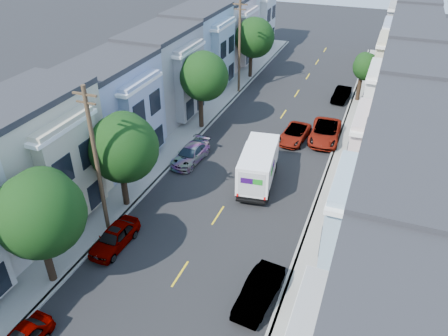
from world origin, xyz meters
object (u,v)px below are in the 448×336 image
(tree_e, at_px, (254,38))
(parked_left_d, at_px, (191,154))
(tree_b, at_px, (39,214))
(utility_pole_near, at_px, (97,163))
(utility_pole_far, at_px, (239,47))
(parked_right_b, at_px, (259,292))
(tree_far_r, at_px, (365,67))
(tree_c, at_px, (122,148))
(lead_sedan, at_px, (294,134))
(parked_left_c, at_px, (115,237))
(tree_d, at_px, (203,77))
(parked_right_d, at_px, (341,94))
(parked_right_c, at_px, (325,133))
(fedex_truck, at_px, (258,165))

(tree_e, distance_m, parked_left_d, 21.47)
(tree_b, bearing_deg, parked_left_d, 84.72)
(utility_pole_near, relative_size, utility_pole_far, 1.00)
(parked_right_b, bearing_deg, tree_b, -159.65)
(tree_e, bearing_deg, tree_far_r, -11.66)
(tree_c, relative_size, parked_right_b, 1.69)
(tree_e, xyz_separation_m, parked_left_d, (1.40, -21.00, -4.24))
(lead_sedan, relative_size, parked_left_c, 1.09)
(tree_c, distance_m, tree_far_r, 28.80)
(tree_far_r, xyz_separation_m, parked_left_c, (-11.79, -29.60, -3.12))
(utility_pole_near, relative_size, parked_left_d, 2.25)
(tree_e, relative_size, parked_left_c, 1.73)
(tree_d, bearing_deg, tree_e, 90.00)
(tree_c, distance_m, parked_right_d, 27.83)
(parked_right_c, height_order, parked_right_d, parked_right_c)
(utility_pole_far, relative_size, lead_sedan, 2.18)
(parked_right_b, bearing_deg, parked_left_d, 134.50)
(parked_right_b, bearing_deg, parked_left_c, -179.73)
(utility_pole_far, bearing_deg, parked_left_c, -87.06)
(tree_d, xyz_separation_m, parked_left_d, (1.40, -6.08, -4.51))
(utility_pole_near, xyz_separation_m, utility_pole_far, (0.00, 26.00, 0.00))
(tree_b, xyz_separation_m, tree_e, (-0.00, 36.17, -0.02))
(parked_left_d, height_order, parked_right_d, parked_left_d)
(tree_d, relative_size, lead_sedan, 1.62)
(tree_far_r, xyz_separation_m, utility_pole_far, (-13.19, -2.35, 1.35))
(tree_b, bearing_deg, utility_pole_near, 89.98)
(tree_far_r, xyz_separation_m, parked_right_b, (-1.99, -30.58, -3.10))
(tree_far_r, height_order, fedex_truck, tree_far_r)
(parked_left_d, bearing_deg, parked_right_d, 64.73)
(parked_left_c, xyz_separation_m, parked_right_c, (9.80, 19.15, 0.09))
(tree_e, relative_size, fedex_truck, 1.18)
(lead_sedan, xyz_separation_m, parked_right_c, (2.57, 1.07, 0.13))
(tree_d, bearing_deg, parked_right_c, 8.84)
(tree_far_r, distance_m, lead_sedan, 12.79)
(tree_far_r, distance_m, parked_left_d, 21.97)
(parked_right_c, bearing_deg, parked_left_d, -144.50)
(utility_pole_far, bearing_deg, lead_sedan, -46.76)
(tree_b, bearing_deg, parked_right_b, 14.39)
(tree_far_r, xyz_separation_m, lead_sedan, (-4.56, -11.52, -3.16))
(tree_far_r, bearing_deg, tree_e, 168.34)
(tree_e, height_order, utility_pole_far, utility_pole_far)
(lead_sedan, bearing_deg, utility_pole_far, 137.79)
(tree_b, bearing_deg, utility_pole_far, 90.00)
(tree_c, xyz_separation_m, parked_right_d, (11.20, 25.14, -4.10))
(parked_left_c, bearing_deg, utility_pole_near, 139.99)
(tree_b, height_order, tree_c, tree_b)
(lead_sedan, bearing_deg, parked_left_d, -132.42)
(tree_c, relative_size, parked_left_c, 1.69)
(tree_d, xyz_separation_m, utility_pole_near, (0.00, -16.15, -0.03))
(tree_c, xyz_separation_m, parked_left_d, (1.40, 7.31, -4.09))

